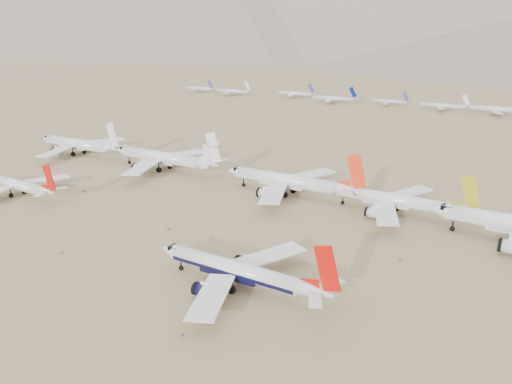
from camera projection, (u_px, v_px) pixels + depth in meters
ground at (220, 271)px, 129.67m from camera, size 7000.00×7000.00×0.00m
main_airliner at (241, 272)px, 119.12m from camera, size 47.45×46.35×16.75m
second_airliner at (18, 185)px, 188.05m from camera, size 42.99×42.02×15.24m
row2_gold_tail at (396, 201)px, 168.74m from camera, size 48.78×47.70×17.37m
row2_orange_tail at (291, 182)px, 188.25m from camera, size 54.78×53.59×19.54m
row2_white_trijet at (166, 158)px, 222.07m from camera, size 57.90×56.58×20.52m
row2_white_twin at (79, 145)px, 251.40m from camera, size 53.64×52.49×19.17m
desert_scrub at (137, 307)px, 112.07m from camera, size 261.14×121.67×0.63m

